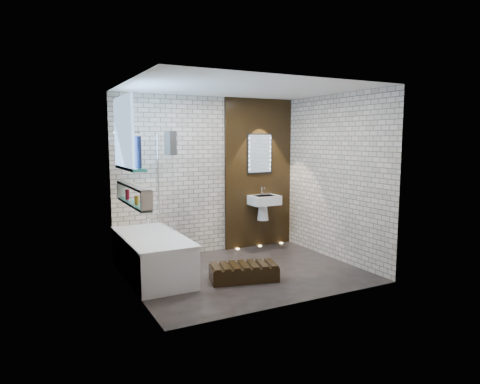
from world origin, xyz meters
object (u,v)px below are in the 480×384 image
bath_screen (166,181)px  led_mirror (260,154)px  washbasin (264,203)px  walnut_step (244,273)px  bathtub (152,256)px

bath_screen → led_mirror: size_ratio=2.00×
washbasin → walnut_step: size_ratio=0.64×
bath_screen → walnut_step: (0.69, -1.19, -1.18)m
bath_screen → walnut_step: bath_screen is taller
bathtub → led_mirror: led_mirror is taller
bath_screen → washbasin: (1.82, 0.18, -0.49)m
washbasin → walnut_step: (-1.13, -1.37, -0.69)m
bath_screen → led_mirror: led_mirror is taller
bath_screen → led_mirror: 1.89m
led_mirror → bathtub: bearing=-160.2°
bath_screen → walnut_step: bearing=-59.7°
led_mirror → walnut_step: (-1.13, -1.53, -1.55)m
washbasin → led_mirror: (0.00, 0.16, 0.86)m
washbasin → led_mirror: size_ratio=0.83×
bath_screen → washbasin: bath_screen is taller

